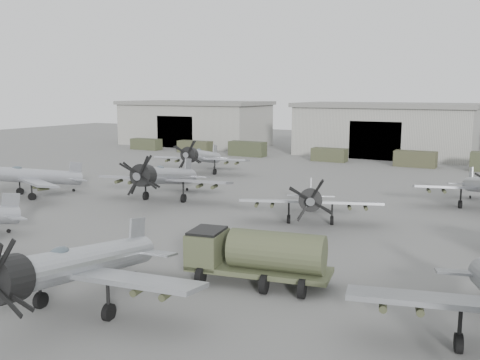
{
  "coord_description": "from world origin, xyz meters",
  "views": [
    {
      "loc": [
        21.25,
        -27.99,
        10.57
      ],
      "look_at": [
        -1.99,
        14.76,
        2.5
      ],
      "focal_mm": 40.0,
      "sensor_mm": 36.0,
      "label": 1
    }
  ],
  "objects_px": {
    "fuel_tanker": "(257,253)",
    "ground_crew": "(75,175)",
    "tug_trailer": "(155,178)",
    "aircraft_near_1": "(70,266)",
    "aircraft_mid_0": "(23,176)",
    "aircraft_mid_2": "(311,199)",
    "aircraft_far_0": "(200,156)",
    "aircraft_mid_1": "(163,176)"
  },
  "relations": [
    {
      "from": "fuel_tanker",
      "to": "ground_crew",
      "type": "height_order",
      "value": "fuel_tanker"
    },
    {
      "from": "tug_trailer",
      "to": "ground_crew",
      "type": "height_order",
      "value": "ground_crew"
    },
    {
      "from": "aircraft_near_1",
      "to": "aircraft_mid_0",
      "type": "relative_size",
      "value": 1.11
    },
    {
      "from": "aircraft_mid_2",
      "to": "aircraft_far_0",
      "type": "relative_size",
      "value": 0.9
    },
    {
      "from": "aircraft_mid_0",
      "to": "aircraft_mid_1",
      "type": "relative_size",
      "value": 0.88
    },
    {
      "from": "aircraft_near_1",
      "to": "aircraft_mid_1",
      "type": "xyz_separation_m",
      "value": [
        -12.28,
        23.89,
        0.04
      ]
    },
    {
      "from": "tug_trailer",
      "to": "aircraft_mid_1",
      "type": "bearing_deg",
      "value": -56.16
    },
    {
      "from": "aircraft_far_0",
      "to": "fuel_tanker",
      "type": "distance_m",
      "value": 40.58
    },
    {
      "from": "aircraft_near_1",
      "to": "fuel_tanker",
      "type": "height_order",
      "value": "aircraft_near_1"
    },
    {
      "from": "aircraft_mid_0",
      "to": "aircraft_mid_1",
      "type": "height_order",
      "value": "aircraft_mid_1"
    },
    {
      "from": "aircraft_mid_2",
      "to": "fuel_tanker",
      "type": "bearing_deg",
      "value": -101.47
    },
    {
      "from": "aircraft_near_1",
      "to": "aircraft_far_0",
      "type": "bearing_deg",
      "value": 107.37
    },
    {
      "from": "aircraft_mid_1",
      "to": "tug_trailer",
      "type": "height_order",
      "value": "aircraft_mid_1"
    },
    {
      "from": "aircraft_mid_1",
      "to": "aircraft_near_1",
      "type": "bearing_deg",
      "value": -73.59
    },
    {
      "from": "aircraft_mid_2",
      "to": "fuel_tanker",
      "type": "height_order",
      "value": "aircraft_mid_2"
    },
    {
      "from": "aircraft_near_1",
      "to": "ground_crew",
      "type": "distance_m",
      "value": 39.31
    },
    {
      "from": "aircraft_mid_0",
      "to": "aircraft_far_0",
      "type": "xyz_separation_m",
      "value": [
        7.21,
        21.63,
        0.09
      ]
    },
    {
      "from": "fuel_tanker",
      "to": "aircraft_mid_0",
      "type": "bearing_deg",
      "value": 151.51
    },
    {
      "from": "aircraft_near_1",
      "to": "tug_trailer",
      "type": "distance_m",
      "value": 38.54
    },
    {
      "from": "aircraft_mid_1",
      "to": "tug_trailer",
      "type": "bearing_deg",
      "value": 120.96
    },
    {
      "from": "aircraft_mid_0",
      "to": "aircraft_far_0",
      "type": "relative_size",
      "value": 0.94
    },
    {
      "from": "aircraft_mid_1",
      "to": "fuel_tanker",
      "type": "relative_size",
      "value": 1.64
    },
    {
      "from": "aircraft_mid_1",
      "to": "ground_crew",
      "type": "height_order",
      "value": "aircraft_mid_1"
    },
    {
      "from": "aircraft_mid_0",
      "to": "ground_crew",
      "type": "height_order",
      "value": "aircraft_mid_0"
    },
    {
      "from": "aircraft_mid_1",
      "to": "fuel_tanker",
      "type": "xyz_separation_m",
      "value": [
        18.17,
        -15.93,
        -0.69
      ]
    },
    {
      "from": "aircraft_far_0",
      "to": "fuel_tanker",
      "type": "xyz_separation_m",
      "value": [
        24.46,
        -32.37,
        -0.53
      ]
    },
    {
      "from": "fuel_tanker",
      "to": "ground_crew",
      "type": "relative_size",
      "value": 4.65
    },
    {
      "from": "aircraft_mid_1",
      "to": "ground_crew",
      "type": "xyz_separation_m",
      "value": [
        -15.58,
        3.79,
        -1.56
      ]
    },
    {
      "from": "aircraft_mid_0",
      "to": "aircraft_mid_1",
      "type": "distance_m",
      "value": 14.46
    },
    {
      "from": "aircraft_mid_1",
      "to": "fuel_tanker",
      "type": "distance_m",
      "value": 24.18
    },
    {
      "from": "aircraft_near_1",
      "to": "aircraft_mid_2",
      "type": "relative_size",
      "value": 1.17
    },
    {
      "from": "aircraft_mid_0",
      "to": "aircraft_mid_2",
      "type": "height_order",
      "value": "aircraft_mid_0"
    },
    {
      "from": "tug_trailer",
      "to": "ground_crew",
      "type": "xyz_separation_m",
      "value": [
        -7.67,
        -5.08,
        0.45
      ]
    },
    {
      "from": "ground_crew",
      "to": "aircraft_far_0",
      "type": "bearing_deg",
      "value": -19.89
    },
    {
      "from": "aircraft_near_1",
      "to": "aircraft_mid_0",
      "type": "xyz_separation_m",
      "value": [
        -25.78,
        18.7,
        -0.2
      ]
    },
    {
      "from": "aircraft_near_1",
      "to": "aircraft_mid_2",
      "type": "height_order",
      "value": "aircraft_near_1"
    },
    {
      "from": "tug_trailer",
      "to": "fuel_tanker",
      "type": "bearing_deg",
      "value": -51.47
    },
    {
      "from": "tug_trailer",
      "to": "aircraft_mid_2",
      "type": "bearing_deg",
      "value": -32.01
    },
    {
      "from": "aircraft_near_1",
      "to": "aircraft_far_0",
      "type": "xyz_separation_m",
      "value": [
        -18.57,
        40.33,
        -0.11
      ]
    },
    {
      "from": "aircraft_far_0",
      "to": "tug_trailer",
      "type": "height_order",
      "value": "aircraft_far_0"
    },
    {
      "from": "aircraft_mid_0",
      "to": "aircraft_far_0",
      "type": "height_order",
      "value": "aircraft_far_0"
    },
    {
      "from": "aircraft_mid_1",
      "to": "ground_crew",
      "type": "distance_m",
      "value": 16.11
    }
  ]
}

